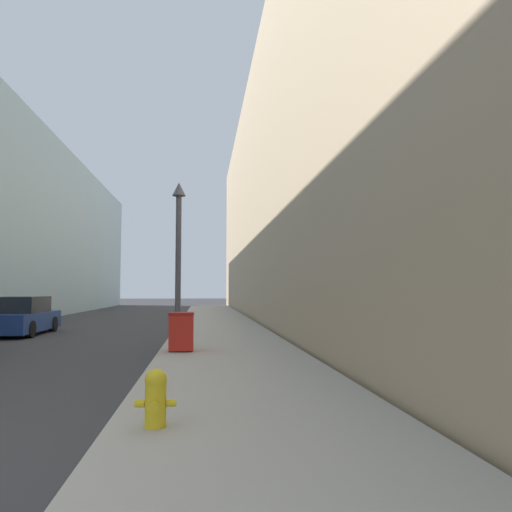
% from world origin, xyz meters
% --- Properties ---
extents(sidewalk_right, '(3.92, 60.00, 0.13)m').
position_xyz_m(sidewalk_right, '(5.64, 18.00, 0.06)').
color(sidewalk_right, '#ADA89E').
rests_on(sidewalk_right, ground).
extents(building_right_stone, '(12.00, 60.00, 15.47)m').
position_xyz_m(building_right_stone, '(13.70, 26.00, 7.73)').
color(building_right_stone, tan).
rests_on(building_right_stone, ground).
extents(fire_hydrant, '(0.50, 0.39, 0.70)m').
position_xyz_m(fire_hydrant, '(4.29, 2.02, 0.50)').
color(fire_hydrant, yellow).
rests_on(fire_hydrant, sidewalk_right).
extents(trash_bin, '(0.67, 0.68, 1.05)m').
position_xyz_m(trash_bin, '(4.29, 9.59, 0.67)').
color(trash_bin, red).
rests_on(trash_bin, sidewalk_right).
extents(lamppost, '(0.43, 0.43, 5.11)m').
position_xyz_m(lamppost, '(4.07, 11.78, 3.02)').
color(lamppost, '#4C4C51').
rests_on(lamppost, sidewalk_right).
extents(parked_sedan_near, '(1.92, 4.76, 1.52)m').
position_xyz_m(parked_sedan_near, '(-2.38, 16.72, 0.70)').
color(parked_sedan_near, navy).
rests_on(parked_sedan_near, ground).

